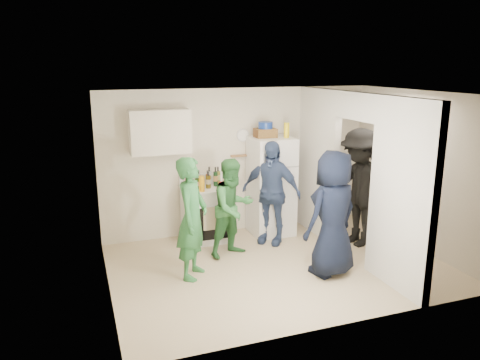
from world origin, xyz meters
The scene contains 37 objects.
floor centered at (0.00, 0.00, 0.00)m, with size 4.80×4.80×0.00m, color tan.
wall_back centered at (0.00, 1.70, 1.25)m, with size 4.80×4.80×0.00m, color silver.
wall_front centered at (0.00, -1.70, 1.25)m, with size 4.80×4.80×0.00m, color silver.
wall_left centered at (-2.40, 0.00, 1.25)m, with size 3.40×3.40×0.00m, color silver.
wall_right centered at (2.40, 0.00, 1.25)m, with size 3.40×3.40×0.00m, color silver.
ceiling centered at (0.00, 0.00, 2.50)m, with size 4.80×4.80×0.00m, color white.
partition_pier_back centered at (1.20, 1.10, 1.25)m, with size 0.12×1.20×2.50m, color silver.
partition_pier_front centered at (1.20, -1.10, 1.25)m, with size 0.12×1.20×2.50m, color silver.
partition_header centered at (1.20, 0.00, 2.30)m, with size 0.12×1.00×0.40m, color silver.
stove centered at (-0.72, 1.37, 0.46)m, with size 0.77×0.64×0.92m, color white.
upper_cabinet centered at (-1.40, 1.52, 1.85)m, with size 0.95×0.34×0.70m, color silver.
fridge centered at (0.45, 1.34, 0.84)m, with size 0.70×0.68×1.69m, color white.
wicker_basket centered at (0.35, 1.39, 1.76)m, with size 0.35×0.25×0.15m, color brown.
blue_bowl centered at (0.35, 1.39, 1.89)m, with size 0.24×0.24×0.11m, color navy.
yellow_cup_stack_top centered at (0.67, 1.24, 1.81)m, with size 0.09×0.09×0.25m, color yellow.
wall_clock centered at (0.05, 1.68, 1.70)m, with size 0.22×0.22×0.03m, color white.
spice_shelf centered at (0.00, 1.65, 1.35)m, with size 0.35×0.08×0.03m, color olive.
nook_window centered at (2.38, 0.20, 1.65)m, with size 0.03×0.70×0.80m, color black.
nook_window_frame centered at (2.36, 0.20, 1.65)m, with size 0.04×0.76×0.86m, color white.
nook_valance centered at (2.34, 0.20, 2.00)m, with size 0.04×0.82×0.18m, color white.
yellow_cup_stack_stove centered at (-0.84, 1.15, 1.04)m, with size 0.09×0.09×0.25m, color orange.
red_cup centered at (-0.50, 1.17, 0.98)m, with size 0.09×0.09×0.12m, color red.
person_green_left centered at (-1.25, 0.11, 0.85)m, with size 0.62×0.41×1.70m, color #2D7037.
person_green_center centered at (-0.49, 0.63, 0.76)m, with size 0.74×0.58×1.52m, color #357940.
person_denim centered at (0.27, 0.93, 0.85)m, with size 1.00×0.42×1.71m, color #33486F.
person_navy centered at (0.59, -0.46, 0.89)m, with size 0.87×0.56×1.77m, color black.
person_nook centered at (1.58, 0.39, 0.95)m, with size 1.23×0.71×1.91m, color black.
bottle_a centered at (-0.98, 1.50, 1.07)m, with size 0.07×0.07×0.30m, color brown.
bottle_b centered at (-0.88, 1.28, 1.04)m, with size 0.07×0.07×0.25m, color #26501A.
bottle_c centered at (-0.79, 1.52, 1.05)m, with size 0.08×0.08×0.26m, color #AAB0B8.
bottle_d centered at (-0.68, 1.31, 1.06)m, with size 0.08×0.08×0.28m, color #5D4E10.
bottle_e centered at (-0.60, 1.54, 1.07)m, with size 0.07×0.07×0.30m, color silver.
bottle_f centered at (-0.53, 1.40, 1.08)m, with size 0.07×0.07×0.32m, color #14381B.
bottle_g centered at (-0.46, 1.51, 1.07)m, with size 0.08×0.08×0.30m, color olive.
bottle_h centered at (-1.03, 1.24, 1.07)m, with size 0.07×0.07×0.30m, color #A6AAB2.
bottle_i centered at (-0.66, 1.45, 1.05)m, with size 0.06×0.06×0.26m, color #5B220F.
bottle_j centered at (-0.43, 1.26, 1.06)m, with size 0.06×0.06×0.29m, color #1E5837.
Camera 1 is at (-2.67, -5.81, 2.90)m, focal length 35.00 mm.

